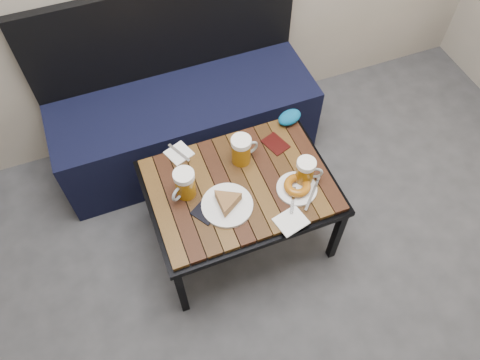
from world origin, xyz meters
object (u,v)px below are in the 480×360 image
object	(u,v)px
bench	(184,117)
passport_navy	(209,208)
beer_mug_centre	(242,150)
plate_pie	(227,203)
plate_bagel	(297,187)
knit_pouch	(290,117)
beer_mug_right	(306,171)
passport_burgundy	(276,144)
cafe_table	(240,189)
beer_mug_left	(185,184)

from	to	relation	value
bench	passport_navy	distance (m)	0.76
beer_mug_centre	plate_pie	distance (m)	0.26
plate_bagel	knit_pouch	distance (m)	0.40
plate_bagel	passport_navy	world-z (taller)	plate_bagel
beer_mug_right	plate_pie	world-z (taller)	beer_mug_right
plate_pie	passport_burgundy	size ratio (longest dim) A/B	1.87
plate_pie	bench	bearing A→B (deg)	88.92
bench	plate_bagel	size ratio (longest dim) A/B	6.55
cafe_table	passport_burgundy	size ratio (longest dim) A/B	6.99
beer_mug_left	passport_burgundy	world-z (taller)	beer_mug_left
beer_mug_left	passport_burgundy	size ratio (longest dim) A/B	1.23
plate_pie	plate_bagel	distance (m)	0.32
beer_mug_centre	beer_mug_right	size ratio (longest dim) A/B	1.09
beer_mug_centre	knit_pouch	bearing A→B (deg)	15.16
plate_bagel	plate_pie	bearing A→B (deg)	174.42
beer_mug_right	passport_navy	distance (m)	0.45
plate_pie	plate_bagel	size ratio (longest dim) A/B	1.05
cafe_table	beer_mug_left	size ratio (longest dim) A/B	5.69
beer_mug_left	beer_mug_centre	xyz separation A→B (m)	(0.30, 0.09, 0.00)
passport_burgundy	plate_bagel	bearing A→B (deg)	-112.18
bench	knit_pouch	world-z (taller)	bench
passport_navy	knit_pouch	size ratio (longest dim) A/B	1.11
plate_bagel	beer_mug_centre	bearing A→B (deg)	124.69
cafe_table	beer_mug_right	bearing A→B (deg)	-17.48
plate_pie	passport_navy	distance (m)	0.08
beer_mug_left	knit_pouch	world-z (taller)	beer_mug_left
passport_navy	plate_pie	bearing A→B (deg)	45.38
bench	passport_burgundy	distance (m)	0.63
cafe_table	passport_burgundy	distance (m)	0.29
plate_bagel	passport_burgundy	size ratio (longest dim) A/B	1.78
plate_bagel	passport_navy	xyz separation A→B (m)	(-0.40, 0.05, -0.02)
cafe_table	passport_navy	bearing A→B (deg)	-156.70
bench	beer_mug_centre	distance (m)	0.61
cafe_table	plate_bagel	xyz separation A→B (m)	(0.22, -0.12, 0.06)
plate_bagel	passport_burgundy	distance (m)	0.27
plate_pie	knit_pouch	distance (m)	0.57
cafe_table	plate_bagel	world-z (taller)	plate_bagel
beer_mug_right	passport_navy	xyz separation A→B (m)	(-0.45, 0.01, -0.06)
bench	passport_navy	xyz separation A→B (m)	(-0.09, -0.72, 0.20)
bench	passport_burgundy	size ratio (longest dim) A/B	11.65
cafe_table	plate_pie	distance (m)	0.15
beer_mug_left	passport_burgundy	bearing A→B (deg)	158.71
cafe_table	passport_navy	distance (m)	0.19
beer_mug_left	plate_bagel	world-z (taller)	beer_mug_left
beer_mug_left	cafe_table	bearing A→B (deg)	136.78
beer_mug_left	beer_mug_right	distance (m)	0.53
beer_mug_right	passport_navy	size ratio (longest dim) A/B	0.97
plate_bagel	knit_pouch	xyz separation A→B (m)	(0.14, 0.38, 0.01)
beer_mug_right	plate_bagel	xyz separation A→B (m)	(-0.05, -0.03, -0.05)
passport_navy	knit_pouch	distance (m)	0.63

